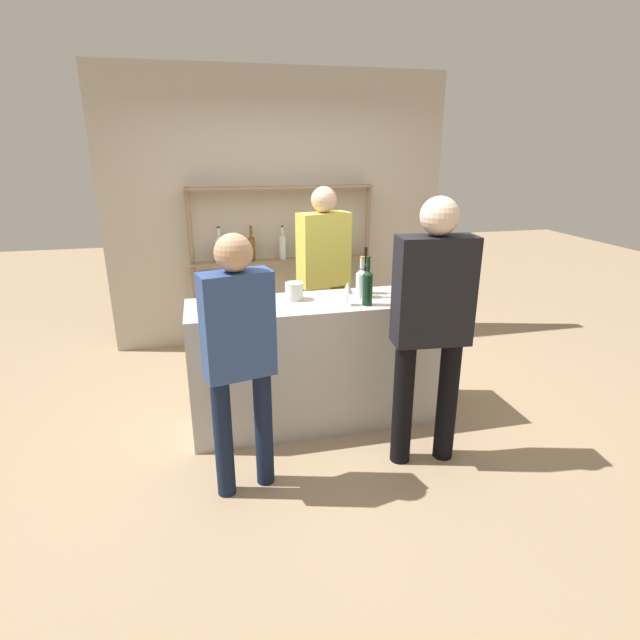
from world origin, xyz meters
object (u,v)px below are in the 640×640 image
ice_bucket (211,288)px  counter_bottle_3 (365,276)px  cork_jar (294,291)px  counter_bottle_4 (362,282)px  customer_left (239,347)px  counter_bottle_1 (403,284)px  server_behind_counter (324,267)px  customer_right (432,316)px  counter_bottle_0 (368,286)px  counter_bottle_2 (398,277)px  wine_glass (348,288)px

ice_bucket → counter_bottle_3: bearing=0.4°
counter_bottle_3 → cork_jar: bearing=-175.7°
counter_bottle_4 → ice_bucket: size_ratio=1.34×
customer_left → counter_bottle_1: bearing=-79.2°
counter_bottle_1 → cork_jar: size_ratio=2.74×
counter_bottle_1 → cork_jar: counter_bottle_1 is taller
counter_bottle_3 → counter_bottle_4: size_ratio=1.16×
cork_jar → server_behind_counter: 0.95m
customer_right → ice_bucket: bearing=64.2°
counter_bottle_4 → ice_bucket: (-1.10, 0.09, -0.00)m
counter_bottle_0 → counter_bottle_4: counter_bottle_0 is taller
counter_bottle_4 → customer_right: (0.24, -0.72, -0.05)m
counter_bottle_1 → customer_left: (-1.22, -0.54, -0.17)m
customer_left → server_behind_counter: 1.88m
ice_bucket → customer_left: size_ratio=0.14×
customer_left → customer_right: bearing=-101.1°
cork_jar → customer_left: size_ratio=0.08×
counter_bottle_2 → customer_right: customer_right is taller
customer_right → counter_bottle_1: bearing=5.1°
customer_left → wine_glass: bearing=-67.6°
ice_bucket → customer_left: bearing=-81.6°
customer_right → wine_glass: bearing=41.0°
counter_bottle_3 → ice_bucket: counter_bottle_3 is taller
cork_jar → server_behind_counter: server_behind_counter is taller
server_behind_counter → counter_bottle_4: bearing=-9.3°
counter_bottle_1 → counter_bottle_3: bearing=120.0°
customer_right → server_behind_counter: bearing=16.1°
wine_glass → server_behind_counter: (0.08, 1.07, -0.09)m
wine_glass → customer_right: bearing=-54.2°
customer_left → server_behind_counter: server_behind_counter is taller
counter_bottle_1 → customer_right: bearing=-90.1°
counter_bottle_0 → cork_jar: size_ratio=2.63×
counter_bottle_3 → customer_left: (-1.03, -0.85, -0.15)m
counter_bottle_0 → server_behind_counter: bearing=92.9°
counter_bottle_2 → counter_bottle_3: (-0.26, 0.03, 0.01)m
server_behind_counter → ice_bucket: bearing=-65.9°
ice_bucket → cork_jar: 0.60m
counter_bottle_1 → server_behind_counter: (-0.31, 1.11, -0.11)m
ice_bucket → counter_bottle_2: bearing=-0.9°
ice_bucket → customer_right: size_ratio=0.13×
counter_bottle_3 → cork_jar: (-0.56, -0.04, -0.07)m
cork_jar → customer_left: (-0.47, -0.81, -0.08)m
counter_bottle_2 → server_behind_counter: 0.92m
cork_jar → counter_bottle_2: bearing=0.7°
wine_glass → customer_left: size_ratio=0.11×
cork_jar → customer_left: 0.94m
counter_bottle_3 → ice_bucket: bearing=-179.6°
customer_right → customer_left: customer_right is taller
counter_bottle_0 → counter_bottle_2: counter_bottle_0 is taller
counter_bottle_2 → ice_bucket: (-1.42, 0.02, -0.01)m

